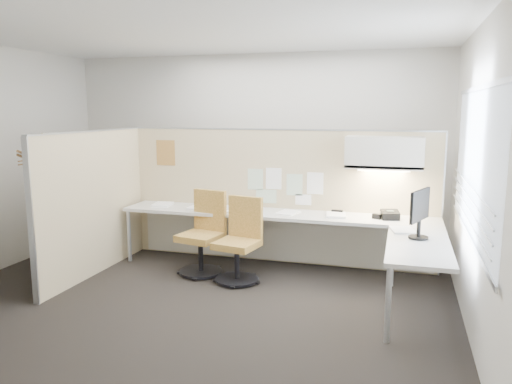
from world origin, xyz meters
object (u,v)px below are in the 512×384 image
(monitor, at_px, (420,211))
(chair_left, at_px, (204,236))
(chair_right, at_px, (240,243))
(desk, at_px, (299,227))
(phone, at_px, (390,215))

(monitor, bearing_deg, chair_left, 101.30)
(chair_right, height_order, monitor, monitor)
(chair_left, bearing_deg, monitor, 1.85)
(desk, bearing_deg, phone, 8.40)
(desk, height_order, chair_left, chair_left)
(monitor, height_order, phone, monitor)
(desk, relative_size, monitor, 8.05)
(desk, relative_size, chair_right, 4.08)
(phone, bearing_deg, chair_left, 178.24)
(chair_right, bearing_deg, phone, 29.21)
(monitor, bearing_deg, chair_right, 102.95)
(desk, relative_size, chair_left, 3.96)
(chair_right, xyz_separation_m, phone, (1.69, 0.57, 0.32))
(chair_left, distance_m, monitor, 2.60)
(phone, bearing_deg, desk, 175.89)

